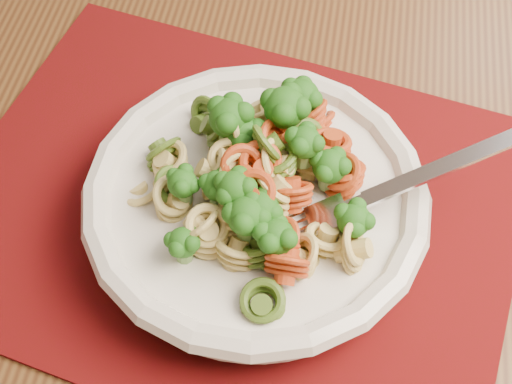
% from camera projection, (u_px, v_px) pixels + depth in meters
% --- Properties ---
extents(dining_table, '(1.55, 1.15, 0.78)m').
position_uv_depth(dining_table, '(319.00, 231.00, 0.63)').
color(dining_table, '#553518').
rests_on(dining_table, ground).
extents(placemat, '(0.40, 0.32, 0.00)m').
position_uv_depth(placemat, '(233.00, 207.00, 0.51)').
color(placemat, '#4F030B').
rests_on(placemat, dining_table).
extents(pasta_bowl, '(0.23, 0.23, 0.04)m').
position_uv_depth(pasta_bowl, '(256.00, 202.00, 0.48)').
color(pasta_bowl, beige).
rests_on(pasta_bowl, placemat).
extents(pasta_broccoli_heap, '(0.20, 0.20, 0.06)m').
position_uv_depth(pasta_broccoli_heap, '(256.00, 187.00, 0.47)').
color(pasta_broccoli_heap, tan).
rests_on(pasta_broccoli_heap, pasta_bowl).
extents(fork, '(0.16, 0.12, 0.08)m').
position_uv_depth(fork, '(327.00, 215.00, 0.45)').
color(fork, silver).
rests_on(fork, pasta_bowl).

